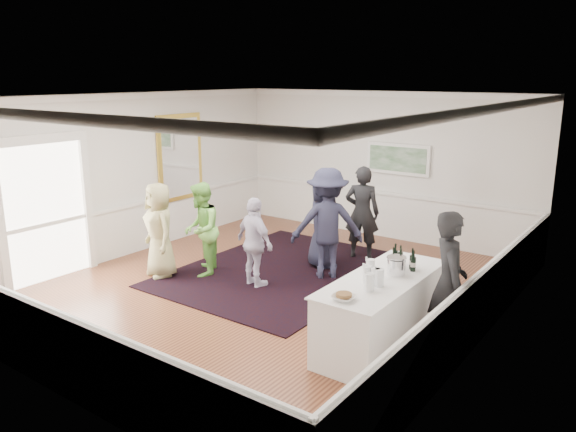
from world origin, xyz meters
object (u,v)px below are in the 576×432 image
Objects in this scene: guest_lilac at (255,243)px; nut_bowl at (344,297)px; serving_table at (381,311)px; guest_dark_a at (327,224)px; guest_navy at (323,223)px; bartender at (449,283)px; guest_tan at (160,230)px; guest_dark_b at (362,213)px; guest_green at (201,229)px; ice_bucket at (396,266)px.

nut_bowl is at bearing 163.93° from guest_lilac.
serving_table is at bearing -178.97° from guest_lilac.
guest_navy is (-0.36, 0.42, -0.14)m from guest_dark_a.
serving_table is at bearing 78.47° from bartender.
bartender reaches higher than guest_tan.
guest_dark_a is 1.16× the size of guest_navy.
guest_navy reaches higher than serving_table.
guest_dark_b is (0.73, 2.41, 0.14)m from guest_lilac.
nut_bowl is (2.30, -3.15, 0.14)m from guest_navy.
guest_dark_a is at bearing 56.14° from guest_tan.
guest_green is at bearing 32.95° from guest_dark_b.
guest_navy reaches higher than guest_lilac.
bartender reaches higher than guest_lilac.
guest_tan is at bearing -82.87° from guest_green.
guest_green is 0.92× the size of guest_dark_b.
guest_dark_a reaches higher than guest_lilac.
guest_navy reaches higher than nut_bowl.
guest_green is 0.86× the size of guest_dark_a.
guest_dark_a is at bearing 70.41° from guest_dark_b.
guest_dark_b is (2.42, 3.00, 0.07)m from guest_tan.
guest_navy is at bearing 136.58° from serving_table.
guest_dark_a is 1.07× the size of guest_dark_b.
guest_green is at bearing 52.48° from bartender.
guest_green is 1.16m from guest_lilac.
bartender is 3.11m from guest_dark_a.
guest_green reaches higher than serving_table.
guest_lilac is at bearing 165.86° from serving_table.
guest_navy is at bearing 66.88° from guest_tan.
serving_table is 3.71m from guest_dark_b.
bartender is at bearing 51.99° from guest_green.
guest_lilac is 3.14m from nut_bowl.
guest_navy is at bearing 24.32° from bartender.
guest_lilac reaches higher than serving_table.
nut_bowl is at bearing 8.00° from guest_tan.
guest_tan is at bearing -2.76° from guest_dark_a.
guest_dark_a is (-1.98, 1.79, 0.51)m from serving_table.
ice_bucket is at bearing 105.47° from guest_dark_b.
guest_lilac is 1.35m from guest_dark_a.
guest_navy is (2.08, 2.12, -0.00)m from guest_tan.
guest_tan is (-5.18, -0.23, -0.09)m from bartender.
guest_dark_a is (1.89, 1.21, 0.14)m from guest_green.
guest_lilac reaches higher than nut_bowl.
bartender is (0.77, 0.32, 0.47)m from serving_table.
guest_dark_b is (1.88, 2.52, 0.07)m from guest_green.
serving_table is 8.25× the size of nut_bowl.
ice_bucket is (2.81, -0.47, 0.29)m from guest_lilac.
nut_bowl is at bearing 113.08° from bartender.
guest_dark_b is (-2.00, 3.10, 0.44)m from serving_table.
guest_dark_b is at bearing -78.46° from guest_navy.
nut_bowl is at bearing -96.12° from ice_bucket.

